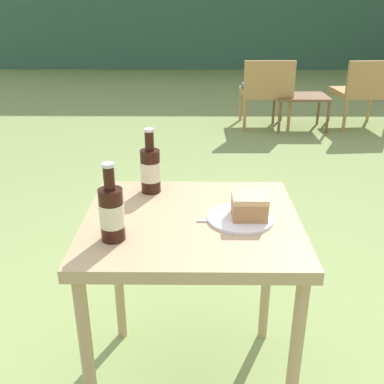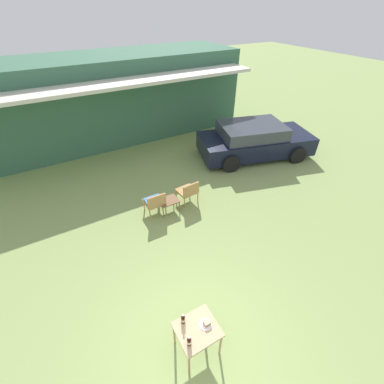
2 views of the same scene
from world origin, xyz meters
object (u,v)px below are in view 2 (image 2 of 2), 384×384
(cola_bottle_near, at_px, (183,319))
(garden_side_table, at_px, (168,201))
(parked_car, at_px, (254,140))
(cake_on_plate, at_px, (207,323))
(wicker_chair_cushioned, at_px, (155,201))
(patio_table, at_px, (197,331))
(cola_bottle_far, at_px, (189,342))
(wicker_chair_plain, at_px, (188,191))

(cola_bottle_near, bearing_deg, garden_side_table, 69.03)
(parked_car, bearing_deg, cake_on_plate, -120.77)
(parked_car, bearing_deg, wicker_chair_cushioned, -148.55)
(wicker_chair_cushioned, relative_size, cake_on_plate, 3.57)
(patio_table, relative_size, cola_bottle_far, 3.04)
(cola_bottle_near, bearing_deg, cola_bottle_far, -102.53)
(parked_car, relative_size, garden_side_table, 8.13)
(cake_on_plate, distance_m, cola_bottle_near, 0.41)
(wicker_chair_cushioned, bearing_deg, cola_bottle_far, 74.81)
(wicker_chair_plain, height_order, cake_on_plate, cake_on_plate)
(wicker_chair_plain, height_order, patio_table, wicker_chair_plain)
(garden_side_table, distance_m, cola_bottle_near, 3.81)
(parked_car, distance_m, cake_on_plate, 7.55)
(garden_side_table, height_order, cola_bottle_far, cola_bottle_far)
(garden_side_table, height_order, cake_on_plate, cake_on_plate)
(patio_table, bearing_deg, cola_bottle_far, -149.17)
(cola_bottle_far, bearing_deg, wicker_chair_plain, 61.46)
(wicker_chair_plain, distance_m, patio_table, 4.26)
(garden_side_table, xyz_separation_m, cake_on_plate, (-1.02, -3.76, 0.42))
(patio_table, height_order, cake_on_plate, cake_on_plate)
(patio_table, xyz_separation_m, cake_on_plate, (0.18, -0.01, 0.13))
(parked_car, height_order, wicker_chair_plain, parked_car)
(cake_on_plate, bearing_deg, cola_bottle_near, 145.28)
(wicker_chair_plain, relative_size, cake_on_plate, 3.57)
(garden_side_table, xyz_separation_m, cola_bottle_near, (-1.35, -3.53, 0.48))
(cake_on_plate, bearing_deg, wicker_chair_cushioned, 80.63)
(cake_on_plate, bearing_deg, patio_table, 177.22)
(wicker_chair_cushioned, relative_size, patio_table, 1.06)
(garden_side_table, distance_m, cake_on_plate, 3.92)
(patio_table, xyz_separation_m, cola_bottle_near, (-0.15, 0.22, 0.18))
(garden_side_table, height_order, patio_table, patio_table)
(garden_side_table, xyz_separation_m, patio_table, (-1.20, -3.75, 0.30))
(garden_side_table, height_order, cola_bottle_near, cola_bottle_near)
(wicker_chair_cushioned, bearing_deg, garden_side_table, 169.28)
(wicker_chair_plain, height_order, cola_bottle_near, cola_bottle_near)
(patio_table, height_order, cola_bottle_far, cola_bottle_far)
(parked_car, bearing_deg, garden_side_table, -146.41)
(parked_car, relative_size, wicker_chair_plain, 6.09)
(patio_table, xyz_separation_m, cola_bottle_far, (-0.23, -0.14, 0.18))
(wicker_chair_cushioned, distance_m, cola_bottle_near, 3.75)
(cola_bottle_near, bearing_deg, patio_table, -55.11)
(cola_bottle_near, height_order, cola_bottle_far, same)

